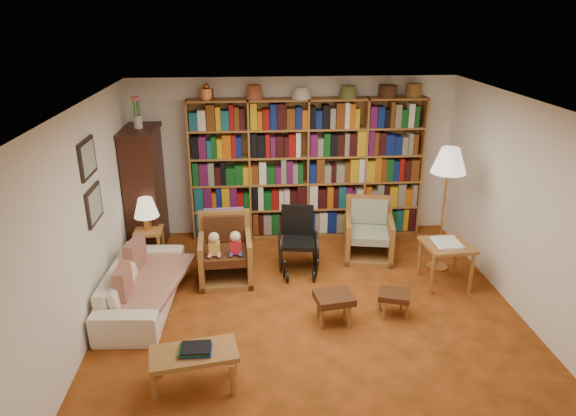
{
  "coord_description": "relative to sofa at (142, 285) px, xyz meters",
  "views": [
    {
      "loc": [
        -0.67,
        -5.33,
        3.43
      ],
      "look_at": [
        -0.23,
        0.6,
        1.13
      ],
      "focal_mm": 32.0,
      "sensor_mm": 36.0,
      "label": 1
    }
  ],
  "objects": [
    {
      "name": "footstool_b",
      "position": [
        3.03,
        -0.46,
        -0.02
      ],
      "size": [
        0.44,
        0.4,
        0.31
      ],
      "color": "#4A2313",
      "rests_on": "floor"
    },
    {
      "name": "cushion_right",
      "position": [
        -0.13,
        -0.35,
        0.18
      ],
      "size": [
        0.13,
        0.4,
        0.4
      ],
      "primitive_type": "cube",
      "rotation": [
        0.0,
        0.0,
        -0.01
      ],
      "color": "maroon",
      "rests_on": "sofa"
    },
    {
      "name": "floor_lamp",
      "position": [
        3.98,
        0.67,
        1.24
      ],
      "size": [
        0.47,
        0.47,
        1.75
      ],
      "color": "#CE8E42",
      "rests_on": "floor"
    },
    {
      "name": "coffee_table",
      "position": [
        0.78,
        -1.54,
        0.06
      ],
      "size": [
        0.89,
        0.55,
        0.44
      ],
      "color": "#A06631",
      "rests_on": "floor"
    },
    {
      "name": "wheelchair",
      "position": [
        2.0,
        0.79,
        0.15
      ],
      "size": [
        0.53,
        0.73,
        0.92
      ],
      "color": "black",
      "rests_on": "floor"
    },
    {
      "name": "cushion_left",
      "position": [
        -0.13,
        0.35,
        0.18
      ],
      "size": [
        0.21,
        0.43,
        0.41
      ],
      "primitive_type": "cube",
      "rotation": [
        0.0,
        0.0,
        -0.21
      ],
      "color": "maroon",
      "rests_on": "sofa"
    },
    {
      "name": "armchair_sage",
      "position": [
        3.07,
        1.17,
        0.06
      ],
      "size": [
        0.81,
        0.83,
        0.86
      ],
      "color": "#A06631",
      "rests_on": "floor"
    },
    {
      "name": "wall_left",
      "position": [
        -0.45,
        -0.33,
        0.98
      ],
      "size": [
        0.0,
        5.0,
        5.0
      ],
      "primitive_type": "plane",
      "rotation": [
        1.57,
        0.0,
        1.57
      ],
      "color": "white",
      "rests_on": "floor"
    },
    {
      "name": "sofa_throw",
      "position": [
        0.05,
        -0.0,
        0.03
      ],
      "size": [
        1.1,
        1.65,
        0.04
      ],
      "primitive_type": "cube",
      "rotation": [
        0.0,
        0.0,
        -0.19
      ],
      "color": "beige",
      "rests_on": "sofa"
    },
    {
      "name": "wall_right",
      "position": [
        4.55,
        -0.33,
        0.98
      ],
      "size": [
        0.0,
        5.0,
        5.0
      ],
      "primitive_type": "plane",
      "rotation": [
        1.57,
        0.0,
        -1.57
      ],
      "color": "white",
      "rests_on": "floor"
    },
    {
      "name": "side_table_lamp",
      "position": [
        -0.1,
        1.11,
        0.12
      ],
      "size": [
        0.39,
        0.39,
        0.53
      ],
      "color": "#A06631",
      "rests_on": "floor"
    },
    {
      "name": "bookshelf",
      "position": [
        2.25,
        2.0,
        0.9
      ],
      "size": [
        3.6,
        0.3,
        2.42
      ],
      "color": "#A06631",
      "rests_on": "floor"
    },
    {
      "name": "armchair_leather",
      "position": [
        1.0,
        0.66,
        0.1
      ],
      "size": [
        0.74,
        0.79,
        0.9
      ],
      "color": "#A06631",
      "rests_on": "floor"
    },
    {
      "name": "ceiling",
      "position": [
        2.05,
        -0.33,
        2.23
      ],
      "size": [
        5.0,
        5.0,
        0.0
      ],
      "primitive_type": "plane",
      "rotation": [
        3.14,
        0.0,
        0.0
      ],
      "color": "white",
      "rests_on": "wall_back"
    },
    {
      "name": "curio_cabinet",
      "position": [
        -0.2,
        1.67,
        0.68
      ],
      "size": [
        0.5,
        0.95,
        2.4
      ],
      "color": "#3A160F",
      "rests_on": "floor"
    },
    {
      "name": "table_lamp",
      "position": [
        -0.1,
        1.11,
        0.58
      ],
      "size": [
        0.35,
        0.35,
        0.47
      ],
      "color": "#CE8E42",
      "rests_on": "side_table_lamp"
    },
    {
      "name": "sofa",
      "position": [
        0.0,
        0.0,
        0.0
      ],
      "size": [
        1.9,
        0.83,
        0.54
      ],
      "primitive_type": "imported",
      "rotation": [
        0.0,
        0.0,
        1.52
      ],
      "color": "#F2E6CD",
      "rests_on": "floor"
    },
    {
      "name": "framed_pictures",
      "position": [
        -0.43,
        -0.03,
        1.35
      ],
      "size": [
        0.03,
        0.52,
        0.97
      ],
      "color": "black",
      "rests_on": "wall_left"
    },
    {
      "name": "floor",
      "position": [
        2.05,
        -0.33,
        -0.27
      ],
      "size": [
        5.0,
        5.0,
        0.0
      ],
      "primitive_type": "plane",
      "color": "#A84919",
      "rests_on": "ground"
    },
    {
      "name": "side_table_papers",
      "position": [
        3.9,
        0.22,
        0.23
      ],
      "size": [
        0.63,
        0.63,
        0.62
      ],
      "color": "#A06631",
      "rests_on": "floor"
    },
    {
      "name": "wall_back",
      "position": [
        2.05,
        2.17,
        0.98
      ],
      "size": [
        5.0,
        0.0,
        5.0
      ],
      "primitive_type": "plane",
      "rotation": [
        1.57,
        0.0,
        0.0
      ],
      "color": "white",
      "rests_on": "floor"
    },
    {
      "name": "footstool_a",
      "position": [
        2.29,
        -0.56,
        0.03
      ],
      "size": [
        0.48,
        0.43,
        0.37
      ],
      "color": "#4A2313",
      "rests_on": "floor"
    },
    {
      "name": "wall_front",
      "position": [
        2.05,
        -2.83,
        0.98
      ],
      "size": [
        5.0,
        0.0,
        5.0
      ],
      "primitive_type": "plane",
      "rotation": [
        -1.57,
        0.0,
        0.0
      ],
      "color": "white",
      "rests_on": "floor"
    }
  ]
}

